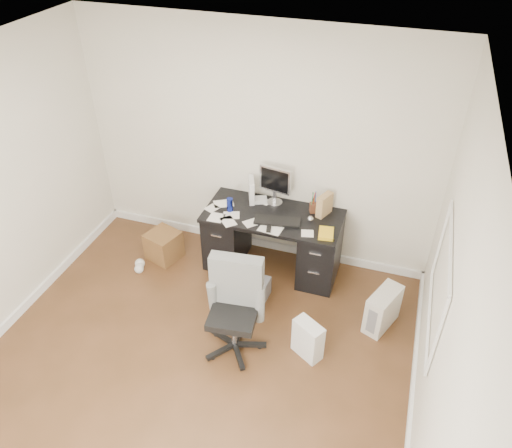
{
  "coord_description": "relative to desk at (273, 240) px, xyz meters",
  "views": [
    {
      "loc": [
        1.52,
        -2.63,
        3.85
      ],
      "look_at": [
        0.25,
        1.2,
        0.92
      ],
      "focal_mm": 35.0,
      "sensor_mm": 36.0,
      "label": 1
    }
  ],
  "objects": [
    {
      "name": "ground",
      "position": [
        -0.3,
        -1.65,
        -0.4
      ],
      "size": [
        4.0,
        4.0,
        0.0
      ],
      "primitive_type": "plane",
      "color": "#422A15",
      "rests_on": "ground"
    },
    {
      "name": "lcd_monitor",
      "position": [
        -0.05,
        0.22,
        0.58
      ],
      "size": [
        0.39,
        0.26,
        0.46
      ],
      "primitive_type": null,
      "rotation": [
        0.0,
        0.0,
        -0.16
      ],
      "color": "silver",
      "rests_on": "desk"
    },
    {
      "name": "travel_mug",
      "position": [
        -0.47,
        -0.08,
        0.43
      ],
      "size": [
        0.08,
        0.08,
        0.15
      ],
      "primitive_type": "cylinder",
      "rotation": [
        0.0,
        0.0,
        -0.16
      ],
      "color": "navy",
      "rests_on": "desk"
    },
    {
      "name": "loose_papers",
      "position": [
        -0.2,
        -0.05,
        0.35
      ],
      "size": [
        1.1,
        0.6,
        0.0
      ],
      "primitive_type": null,
      "color": "silver",
      "rests_on": "desk"
    },
    {
      "name": "paper_remote",
      "position": [
        0.05,
        -0.26,
        0.36
      ],
      "size": [
        0.26,
        0.22,
        0.02
      ],
      "primitive_type": null,
      "rotation": [
        0.0,
        0.0,
        -0.12
      ],
      "color": "silver",
      "rests_on": "desk"
    },
    {
      "name": "office_chair",
      "position": [
        -0.0,
        -1.26,
        0.1
      ],
      "size": [
        0.63,
        0.63,
        1.0
      ],
      "primitive_type": null,
      "rotation": [
        0.0,
        0.0,
        0.11
      ],
      "color": "#595B58",
      "rests_on": "ground"
    },
    {
      "name": "pen_cup",
      "position": [
        0.4,
        0.19,
        0.48
      ],
      "size": [
        0.14,
        0.14,
        0.25
      ],
      "primitive_type": null,
      "rotation": [
        0.0,
        0.0,
        0.4
      ],
      "color": "#502817",
      "rests_on": "desk"
    },
    {
      "name": "computer_mouse",
      "position": [
        0.41,
        -0.01,
        0.38
      ],
      "size": [
        0.08,
        0.08,
        0.07
      ],
      "primitive_type": "sphere",
      "rotation": [
        0.0,
        0.0,
        -0.16
      ],
      "color": "silver",
      "rests_on": "desk"
    },
    {
      "name": "desk_printer",
      "position": [
        -0.09,
        -0.56,
        -0.29
      ],
      "size": [
        0.41,
        0.35,
        0.23
      ],
      "primitive_type": "cube",
      "rotation": [
        0.0,
        0.0,
        -0.07
      ],
      "color": "slate",
      "rests_on": "ground"
    },
    {
      "name": "shopping_bag",
      "position": [
        0.69,
        -1.12,
        -0.2
      ],
      "size": [
        0.36,
        0.33,
        0.4
      ],
      "primitive_type": "cube",
      "rotation": [
        0.0,
        0.0,
        -0.55
      ],
      "color": "silver",
      "rests_on": "ground"
    },
    {
      "name": "pc_tower",
      "position": [
        1.31,
        -0.52,
        -0.18
      ],
      "size": [
        0.34,
        0.48,
        0.43
      ],
      "primitive_type": "cube",
      "rotation": [
        0.0,
        0.0,
        -0.39
      ],
      "color": "#B4AEA2",
      "rests_on": "ground"
    },
    {
      "name": "magazine_file",
      "position": [
        0.52,
        0.17,
        0.47
      ],
      "size": [
        0.18,
        0.23,
        0.25
      ],
      "primitive_type": "cube",
      "rotation": [
        0.0,
        0.0,
        -0.39
      ],
      "color": "olive",
      "rests_on": "desk"
    },
    {
      "name": "white_binder",
      "position": [
        -0.31,
        0.19,
        0.48
      ],
      "size": [
        0.19,
        0.26,
        0.27
      ],
      "primitive_type": "cube",
      "rotation": [
        0.0,
        0.0,
        0.38
      ],
      "color": "silver",
      "rests_on": "desk"
    },
    {
      "name": "room_shell",
      "position": [
        -0.27,
        -1.62,
        1.26
      ],
      "size": [
        4.02,
        4.02,
        2.71
      ],
      "color": "beige",
      "rests_on": "ground"
    },
    {
      "name": "desk",
      "position": [
        0.0,
        0.0,
        0.0
      ],
      "size": [
        1.5,
        0.7,
        0.75
      ],
      "color": "black",
      "rests_on": "ground"
    },
    {
      "name": "keyboard",
      "position": [
        0.08,
        -0.12,
        0.36
      ],
      "size": [
        0.51,
        0.24,
        0.03
      ],
      "primitive_type": "cube",
      "rotation": [
        0.0,
        0.0,
        0.15
      ],
      "color": "black",
      "rests_on": "desk"
    },
    {
      "name": "wicker_basket",
      "position": [
        -1.28,
        -0.22,
        -0.23
      ],
      "size": [
        0.43,
        0.43,
        0.34
      ],
      "primitive_type": "cube",
      "rotation": [
        0.0,
        0.0,
        -0.31
      ],
      "color": "#523618",
      "rests_on": "ground"
    },
    {
      "name": "yellow_book",
      "position": [
        0.63,
        -0.18,
        0.37
      ],
      "size": [
        0.19,
        0.23,
        0.04
      ],
      "primitive_type": "cube",
      "rotation": [
        0.0,
        0.0,
        0.15
      ],
      "color": "yellow",
      "rests_on": "desk"
    }
  ]
}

